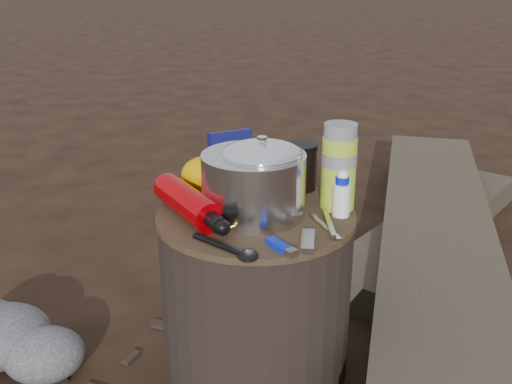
{
  "coord_description": "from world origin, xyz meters",
  "views": [
    {
      "loc": [
        -0.14,
        -1.29,
        0.98
      ],
      "look_at": [
        0.0,
        0.0,
        0.48
      ],
      "focal_mm": 42.13,
      "sensor_mm": 36.0,
      "label": 1
    }
  ],
  "objects": [
    {
      "name": "travel_mug",
      "position": [
        0.13,
        0.15,
        0.49
      ],
      "size": [
        0.08,
        0.08,
        0.12
      ],
      "primitive_type": "cylinder",
      "color": "black",
      "rests_on": "stump"
    },
    {
      "name": "spork",
      "position": [
        -0.1,
        -0.17,
        0.43
      ],
      "size": [
        0.14,
        0.14,
        0.01
      ],
      "primitive_type": null,
      "rotation": [
        0.0,
        0.0,
        0.77
      ],
      "color": "black",
      "rests_on": "stump"
    },
    {
      "name": "food_pouch",
      "position": [
        -0.04,
        0.19,
        0.5
      ],
      "size": [
        0.12,
        0.06,
        0.15
      ],
      "primitive_type": "cube",
      "rotation": [
        0.0,
        0.0,
        0.35
      ],
      "color": "#0F1050",
      "rests_on": "stump"
    },
    {
      "name": "camping_pot",
      "position": [
        0.01,
        -0.01,
        0.52
      ],
      "size": [
        0.18,
        0.18,
        0.18
      ],
      "primitive_type": "cylinder",
      "color": "white",
      "rests_on": "stump"
    },
    {
      "name": "log_main",
      "position": [
        0.64,
        0.42,
        0.09
      ],
      "size": [
        1.04,
        2.09,
        0.18
      ],
      "primitive_type": "cube",
      "rotation": [
        0.0,
        0.0,
        -0.35
      ],
      "color": "#42392C",
      "rests_on": "ground"
    },
    {
      "name": "fuel_bottle",
      "position": [
        -0.16,
        -0.01,
        0.46
      ],
      "size": [
        0.19,
        0.3,
        0.07
      ],
      "primitive_type": null,
      "rotation": [
        0.0,
        0.0,
        0.45
      ],
      "color": "#B20005",
      "rests_on": "stump"
    },
    {
      "name": "squeeze_bottle",
      "position": [
        0.19,
        -0.03,
        0.48
      ],
      "size": [
        0.04,
        0.04,
        0.1
      ],
      "primitive_type": "cylinder",
      "color": "white",
      "rests_on": "stump"
    },
    {
      "name": "multitool",
      "position": [
        0.09,
        -0.18,
        0.43
      ],
      "size": [
        0.05,
        0.1,
        0.01
      ],
      "primitive_type": "cube",
      "rotation": [
        0.0,
        0.0,
        -0.22
      ],
      "color": "#B7B7BC",
      "rests_on": "stump"
    },
    {
      "name": "lighter",
      "position": [
        0.03,
        -0.19,
        0.44
      ],
      "size": [
        0.06,
        0.09,
        0.02
      ],
      "primitive_type": "cube",
      "rotation": [
        0.0,
        0.0,
        0.49
      ],
      "color": "#0C22C7",
      "rests_on": "stump"
    },
    {
      "name": "pot_grabber",
      "position": [
        0.14,
        -0.1,
        0.43
      ],
      "size": [
        0.05,
        0.15,
        0.01
      ],
      "primitive_type": null,
      "rotation": [
        0.0,
        0.0,
        0.08
      ],
      "color": "#B7B7BC",
      "rests_on": "stump"
    },
    {
      "name": "log_small",
      "position": [
        0.72,
        0.65,
        0.05
      ],
      "size": [
        1.03,
        1.03,
        0.1
      ],
      "primitive_type": "cube",
      "rotation": [
        0.0,
        0.0,
        -0.79
      ],
      "color": "#42392C",
      "rests_on": "ground"
    },
    {
      "name": "foil_windscreen",
      "position": [
        -0.01,
        -0.0,
        0.5
      ],
      "size": [
        0.24,
        0.24,
        0.15
      ],
      "primitive_type": "cylinder",
      "color": "silver",
      "rests_on": "stump"
    },
    {
      "name": "thermos",
      "position": [
        0.2,
        0.01,
        0.53
      ],
      "size": [
        0.08,
        0.08,
        0.2
      ],
      "primitive_type": "cylinder",
      "color": "#B0D62F",
      "rests_on": "stump"
    },
    {
      "name": "ground",
      "position": [
        0.0,
        0.0,
        0.0
      ],
      "size": [
        60.0,
        60.0,
        0.0
      ],
      "primitive_type": "plane",
      "color": "black",
      "rests_on": "ground"
    },
    {
      "name": "stuff_sack",
      "position": [
        -0.11,
        0.16,
        0.47
      ],
      "size": [
        0.14,
        0.11,
        0.09
      ],
      "primitive_type": "ellipsoid",
      "color": "#E29F00",
      "rests_on": "stump"
    },
    {
      "name": "stump",
      "position": [
        0.0,
        0.0,
        0.21
      ],
      "size": [
        0.46,
        0.46,
        0.43
      ],
      "primitive_type": "cylinder",
      "color": "black",
      "rests_on": "ground"
    }
  ]
}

